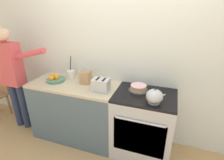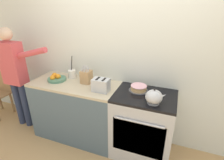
{
  "view_description": "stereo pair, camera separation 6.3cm",
  "coord_description": "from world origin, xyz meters",
  "px_view_note": "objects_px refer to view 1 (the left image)",
  "views": [
    {
      "loc": [
        0.56,
        -1.66,
        1.94
      ],
      "look_at": [
        -0.11,
        0.27,
        1.05
      ],
      "focal_mm": 28.0,
      "sensor_mm": 36.0,
      "label": 1
    },
    {
      "loc": [
        0.62,
        -1.64,
        1.94
      ],
      "look_at": [
        -0.11,
        0.27,
        1.05
      ],
      "focal_mm": 28.0,
      "sensor_mm": 36.0,
      "label": 2
    }
  ],
  "objects_px": {
    "tea_kettle": "(155,96)",
    "person_baker": "(12,72)",
    "layer_cake": "(138,88)",
    "stove_range": "(143,124)",
    "toaster": "(101,85)",
    "utensil_crock": "(71,74)",
    "knife_block": "(86,77)",
    "fruit_bowl": "(55,79)"
  },
  "relations": [
    {
      "from": "stove_range",
      "to": "layer_cake",
      "type": "relative_size",
      "value": 3.57
    },
    {
      "from": "fruit_bowl",
      "to": "person_baker",
      "type": "relative_size",
      "value": 0.16
    },
    {
      "from": "person_baker",
      "to": "knife_block",
      "type": "bearing_deg",
      "value": 13.26
    },
    {
      "from": "utensil_crock",
      "to": "toaster",
      "type": "distance_m",
      "value": 0.64
    },
    {
      "from": "utensil_crock",
      "to": "stove_range",
      "type": "bearing_deg",
      "value": -7.97
    },
    {
      "from": "stove_range",
      "to": "person_baker",
      "type": "bearing_deg",
      "value": -177.09
    },
    {
      "from": "tea_kettle",
      "to": "person_baker",
      "type": "height_order",
      "value": "person_baker"
    },
    {
      "from": "tea_kettle",
      "to": "utensil_crock",
      "type": "xyz_separation_m",
      "value": [
        -1.28,
        0.32,
        -0.01
      ]
    },
    {
      "from": "tea_kettle",
      "to": "layer_cake",
      "type": "bearing_deg",
      "value": 132.66
    },
    {
      "from": "fruit_bowl",
      "to": "layer_cake",
      "type": "bearing_deg",
      "value": 4.44
    },
    {
      "from": "stove_range",
      "to": "layer_cake",
      "type": "xyz_separation_m",
      "value": [
        -0.11,
        0.09,
        0.49
      ]
    },
    {
      "from": "tea_kettle",
      "to": "toaster",
      "type": "bearing_deg",
      "value": 173.86
    },
    {
      "from": "knife_block",
      "to": "fruit_bowl",
      "type": "bearing_deg",
      "value": -170.27
    },
    {
      "from": "layer_cake",
      "to": "fruit_bowl",
      "type": "relative_size",
      "value": 0.95
    },
    {
      "from": "utensil_crock",
      "to": "person_baker",
      "type": "xyz_separation_m",
      "value": [
        -0.86,
        -0.26,
        0.02
      ]
    },
    {
      "from": "tea_kettle",
      "to": "stove_range",
      "type": "bearing_deg",
      "value": 128.39
    },
    {
      "from": "stove_range",
      "to": "tea_kettle",
      "type": "height_order",
      "value": "tea_kettle"
    },
    {
      "from": "knife_block",
      "to": "person_baker",
      "type": "xyz_separation_m",
      "value": [
        -1.16,
        -0.18,
        -0.01
      ]
    },
    {
      "from": "stove_range",
      "to": "toaster",
      "type": "xyz_separation_m",
      "value": [
        -0.56,
        -0.08,
        0.54
      ]
    },
    {
      "from": "stove_range",
      "to": "person_baker",
      "type": "distance_m",
      "value": 2.09
    },
    {
      "from": "knife_block",
      "to": "utensil_crock",
      "type": "xyz_separation_m",
      "value": [
        -0.3,
        0.08,
        -0.03
      ]
    },
    {
      "from": "tea_kettle",
      "to": "person_baker",
      "type": "bearing_deg",
      "value": 178.49
    },
    {
      "from": "layer_cake",
      "to": "tea_kettle",
      "type": "distance_m",
      "value": 0.34
    },
    {
      "from": "stove_range",
      "to": "utensil_crock",
      "type": "distance_m",
      "value": 1.28
    },
    {
      "from": "layer_cake",
      "to": "person_baker",
      "type": "relative_size",
      "value": 0.15
    },
    {
      "from": "stove_range",
      "to": "utensil_crock",
      "type": "xyz_separation_m",
      "value": [
        -1.15,
        0.16,
        0.52
      ]
    },
    {
      "from": "utensil_crock",
      "to": "fruit_bowl",
      "type": "distance_m",
      "value": 0.24
    },
    {
      "from": "stove_range",
      "to": "toaster",
      "type": "bearing_deg",
      "value": -171.37
    },
    {
      "from": "stove_range",
      "to": "toaster",
      "type": "distance_m",
      "value": 0.78
    },
    {
      "from": "knife_block",
      "to": "fruit_bowl",
      "type": "xyz_separation_m",
      "value": [
        -0.46,
        -0.08,
        -0.06
      ]
    },
    {
      "from": "layer_cake",
      "to": "fruit_bowl",
      "type": "xyz_separation_m",
      "value": [
        -1.22,
        -0.09,
        -0.0
      ]
    },
    {
      "from": "toaster",
      "to": "person_baker",
      "type": "relative_size",
      "value": 0.14
    },
    {
      "from": "stove_range",
      "to": "layer_cake",
      "type": "distance_m",
      "value": 0.51
    },
    {
      "from": "toaster",
      "to": "fruit_bowl",
      "type": "bearing_deg",
      "value": 173.82
    },
    {
      "from": "stove_range",
      "to": "tea_kettle",
      "type": "distance_m",
      "value": 0.57
    },
    {
      "from": "layer_cake",
      "to": "person_baker",
      "type": "height_order",
      "value": "person_baker"
    },
    {
      "from": "layer_cake",
      "to": "fruit_bowl",
      "type": "height_order",
      "value": "fruit_bowl"
    },
    {
      "from": "layer_cake",
      "to": "person_baker",
      "type": "xyz_separation_m",
      "value": [
        -1.91,
        -0.19,
        0.05
      ]
    },
    {
      "from": "utensil_crock",
      "to": "fruit_bowl",
      "type": "xyz_separation_m",
      "value": [
        -0.17,
        -0.16,
        -0.03
      ]
    },
    {
      "from": "utensil_crock",
      "to": "layer_cake",
      "type": "bearing_deg",
      "value": -3.79
    },
    {
      "from": "tea_kettle",
      "to": "fruit_bowl",
      "type": "distance_m",
      "value": 1.46
    },
    {
      "from": "utensil_crock",
      "to": "toaster",
      "type": "height_order",
      "value": "utensil_crock"
    }
  ]
}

